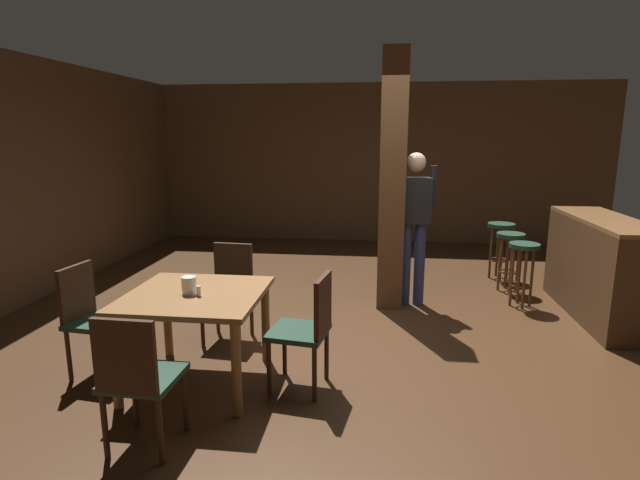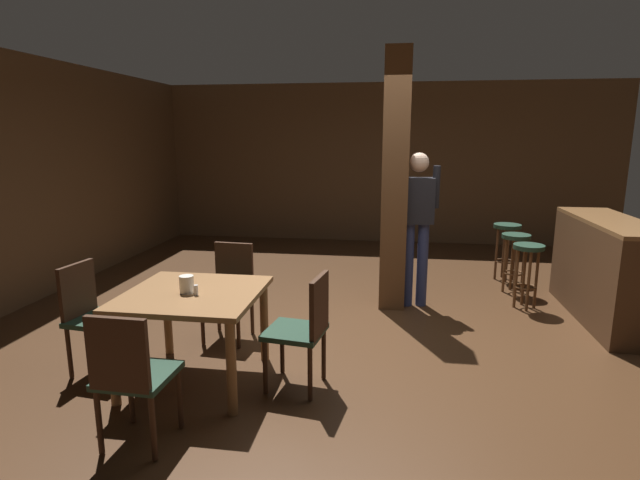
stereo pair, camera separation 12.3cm
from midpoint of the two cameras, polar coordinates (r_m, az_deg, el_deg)
ground_plane at (r=4.95m, az=5.40°, el=-10.77°), size 10.80×10.80×0.00m
wall_back at (r=9.08m, az=6.39°, el=8.66°), size 8.00×0.10×2.80m
pillar at (r=5.49m, az=7.63°, el=6.53°), size 0.28×0.28×2.80m
dining_table at (r=3.97m, az=-14.89°, el=-7.36°), size 1.01×1.01×0.73m
chair_north at (r=4.80m, az=-11.03°, el=-5.25°), size 0.45×0.45×0.89m
chair_south at (r=3.28m, az=-21.23°, el=-14.19°), size 0.43×0.43×0.89m
chair_east at (r=3.78m, az=-2.32°, el=-9.77°), size 0.48×0.48×0.89m
chair_west at (r=4.44m, az=-25.41°, el=-7.65°), size 0.47×0.47×0.89m
napkin_cup at (r=3.90m, az=-15.63°, el=-5.02°), size 0.11×0.11×0.13m
salt_shaker at (r=3.83m, az=-14.60°, el=-5.68°), size 0.03×0.03×0.08m
standing_person at (r=5.62m, az=10.09°, el=2.48°), size 0.47×0.24×1.72m
bar_counter at (r=5.97m, az=28.21°, el=-2.73°), size 0.56×1.80×1.06m
bar_stool_near at (r=5.99m, az=21.67°, el=-2.12°), size 0.33×0.33×0.73m
bar_stool_mid at (r=6.53m, az=20.39°, el=-0.88°), size 0.34×0.34×0.73m
bar_stool_far at (r=7.06m, az=19.47°, el=0.29°), size 0.35×0.35×0.75m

